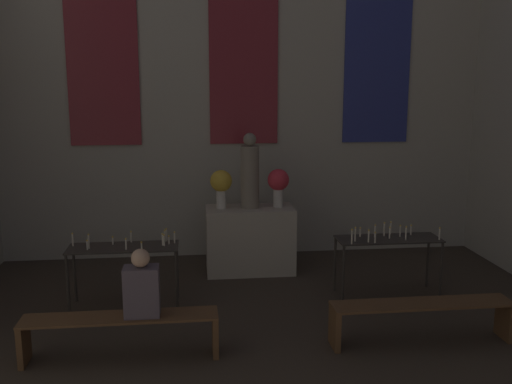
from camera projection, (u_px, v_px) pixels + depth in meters
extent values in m
cube|color=#B2AD9E|center=(243.00, 78.00, 9.14)|extent=(8.04, 0.12, 5.83)
cube|color=maroon|center=(101.00, 39.00, 8.71)|extent=(1.09, 0.03, 3.26)
cube|color=maroon|center=(244.00, 40.00, 8.95)|extent=(1.09, 0.03, 3.26)
cube|color=navy|center=(378.00, 41.00, 9.20)|extent=(1.09, 0.03, 3.26)
cube|color=#BCB29E|center=(250.00, 240.00, 8.63)|extent=(1.32, 0.66, 0.99)
cylinder|color=gray|center=(250.00, 177.00, 8.45)|extent=(0.27, 0.27, 0.93)
sphere|color=gray|center=(250.00, 140.00, 8.34)|extent=(0.19, 0.19, 0.19)
cylinder|color=beige|center=(221.00, 198.00, 8.46)|extent=(0.15, 0.15, 0.30)
sphere|color=gold|center=(221.00, 181.00, 8.41)|extent=(0.32, 0.32, 0.32)
cylinder|color=beige|center=(278.00, 197.00, 8.55)|extent=(0.15, 0.15, 0.30)
sphere|color=#DB3342|center=(278.00, 180.00, 8.50)|extent=(0.32, 0.32, 0.32)
cube|color=#332D28|center=(123.00, 247.00, 7.23)|extent=(1.39, 0.49, 0.02)
cylinder|color=#332D28|center=(68.00, 285.00, 7.02)|extent=(0.04, 0.04, 0.77)
cylinder|color=#332D28|center=(177.00, 281.00, 7.17)|extent=(0.04, 0.04, 0.77)
cylinder|color=#332D28|center=(75.00, 273.00, 7.45)|extent=(0.04, 0.04, 0.77)
cylinder|color=#332D28|center=(177.00, 270.00, 7.59)|extent=(0.04, 0.04, 0.77)
cylinder|color=silver|center=(142.00, 247.00, 7.05)|extent=(0.02, 0.02, 0.09)
sphere|color=#F9CC4C|center=(141.00, 242.00, 7.04)|extent=(0.02, 0.02, 0.02)
cylinder|color=silver|center=(175.00, 238.00, 7.38)|extent=(0.02, 0.02, 0.13)
sphere|color=#F9CC4C|center=(174.00, 232.00, 7.37)|extent=(0.02, 0.02, 0.02)
cylinder|color=silver|center=(131.00, 237.00, 7.42)|extent=(0.02, 0.02, 0.13)
sphere|color=#F9CC4C|center=(131.00, 232.00, 7.40)|extent=(0.02, 0.02, 0.02)
cylinder|color=silver|center=(87.00, 246.00, 7.08)|extent=(0.02, 0.02, 0.11)
sphere|color=#F9CC4C|center=(87.00, 241.00, 7.07)|extent=(0.02, 0.02, 0.02)
cylinder|color=silver|center=(126.00, 245.00, 7.09)|extent=(0.02, 0.02, 0.13)
sphere|color=#F9CC4C|center=(126.00, 239.00, 7.08)|extent=(0.02, 0.02, 0.02)
cylinder|color=silver|center=(166.00, 235.00, 7.46)|extent=(0.02, 0.02, 0.15)
sphere|color=#F9CC4C|center=(166.00, 229.00, 7.45)|extent=(0.02, 0.02, 0.02)
cylinder|color=silver|center=(169.00, 241.00, 7.33)|extent=(0.02, 0.02, 0.09)
sphere|color=#F9CC4C|center=(169.00, 236.00, 7.32)|extent=(0.02, 0.02, 0.02)
cylinder|color=silver|center=(73.00, 240.00, 7.24)|extent=(0.02, 0.02, 0.15)
sphere|color=#F9CC4C|center=(72.00, 234.00, 7.22)|extent=(0.02, 0.02, 0.02)
cylinder|color=silver|center=(113.00, 241.00, 7.31)|extent=(0.02, 0.02, 0.09)
sphere|color=#F9CC4C|center=(113.00, 237.00, 7.30)|extent=(0.02, 0.02, 0.02)
cylinder|color=silver|center=(164.00, 241.00, 7.26)|extent=(0.02, 0.02, 0.13)
sphere|color=#F9CC4C|center=(164.00, 235.00, 7.24)|extent=(0.02, 0.02, 0.02)
cylinder|color=silver|center=(162.00, 240.00, 7.26)|extent=(0.02, 0.02, 0.14)
sphere|color=#F9CC4C|center=(162.00, 234.00, 7.25)|extent=(0.02, 0.02, 0.02)
cylinder|color=silver|center=(89.00, 242.00, 7.12)|extent=(0.02, 0.02, 0.17)
sphere|color=#F9CC4C|center=(88.00, 235.00, 7.10)|extent=(0.02, 0.02, 0.02)
cylinder|color=silver|center=(165.00, 236.00, 7.44)|extent=(0.02, 0.02, 0.14)
sphere|color=#F9CC4C|center=(165.00, 230.00, 7.42)|extent=(0.02, 0.02, 0.02)
cube|color=#332D28|center=(388.00, 239.00, 7.62)|extent=(1.39, 0.49, 0.02)
cylinder|color=#332D28|center=(343.00, 274.00, 7.41)|extent=(0.04, 0.04, 0.77)
cylinder|color=#332D28|center=(441.00, 270.00, 7.56)|extent=(0.04, 0.04, 0.77)
cylinder|color=#332D28|center=(335.00, 264.00, 7.84)|extent=(0.04, 0.04, 0.77)
cylinder|color=#332D28|center=(428.00, 260.00, 7.99)|extent=(0.04, 0.04, 0.77)
cylinder|color=silver|center=(352.00, 237.00, 7.33)|extent=(0.02, 0.02, 0.18)
sphere|color=#F9CC4C|center=(352.00, 230.00, 7.31)|extent=(0.02, 0.02, 0.02)
cylinder|color=silver|center=(355.00, 235.00, 7.45)|extent=(0.02, 0.02, 0.17)
sphere|color=#F9CC4C|center=(355.00, 228.00, 7.43)|extent=(0.02, 0.02, 0.02)
cylinder|color=silver|center=(375.00, 238.00, 7.39)|extent=(0.02, 0.02, 0.13)
sphere|color=#F9CC4C|center=(375.00, 233.00, 7.37)|extent=(0.02, 0.02, 0.02)
cylinder|color=silver|center=(384.00, 230.00, 7.71)|extent=(0.02, 0.02, 0.17)
sphere|color=#F9CC4C|center=(384.00, 223.00, 7.69)|extent=(0.02, 0.02, 0.02)
cylinder|color=silver|center=(375.00, 232.00, 7.66)|extent=(0.02, 0.02, 0.15)
sphere|color=#F9CC4C|center=(375.00, 225.00, 7.64)|extent=(0.02, 0.02, 0.02)
cylinder|color=silver|center=(360.00, 233.00, 7.69)|extent=(0.02, 0.02, 0.11)
sphere|color=#F9CC4C|center=(360.00, 228.00, 7.68)|extent=(0.02, 0.02, 0.02)
cylinder|color=silver|center=(369.00, 237.00, 7.41)|extent=(0.02, 0.02, 0.15)
sphere|color=#F9CC4C|center=(369.00, 230.00, 7.39)|extent=(0.02, 0.02, 0.02)
cylinder|color=silver|center=(411.00, 231.00, 7.77)|extent=(0.02, 0.02, 0.12)
sphere|color=#F9CC4C|center=(411.00, 225.00, 7.76)|extent=(0.02, 0.02, 0.02)
cylinder|color=silver|center=(440.00, 234.00, 7.53)|extent=(0.02, 0.02, 0.15)
sphere|color=#F9CC4C|center=(440.00, 228.00, 7.51)|extent=(0.02, 0.02, 0.02)
cylinder|color=silver|center=(406.00, 234.00, 7.52)|extent=(0.02, 0.02, 0.17)
sphere|color=#F9CC4C|center=(406.00, 227.00, 7.50)|extent=(0.02, 0.02, 0.02)
cylinder|color=silver|center=(400.00, 232.00, 7.69)|extent=(0.02, 0.02, 0.14)
sphere|color=#F9CC4C|center=(400.00, 226.00, 7.67)|extent=(0.02, 0.02, 0.02)
cylinder|color=silver|center=(390.00, 233.00, 7.60)|extent=(0.02, 0.02, 0.14)
sphere|color=#F9CC4C|center=(390.00, 227.00, 7.58)|extent=(0.02, 0.02, 0.02)
cylinder|color=silver|center=(391.00, 228.00, 7.82)|extent=(0.02, 0.02, 0.15)
sphere|color=#F9CC4C|center=(391.00, 222.00, 7.81)|extent=(0.02, 0.02, 0.02)
cube|color=brown|center=(120.00, 317.00, 5.88)|extent=(2.01, 0.36, 0.03)
cube|color=brown|center=(24.00, 343.00, 5.81)|extent=(0.06, 0.32, 0.44)
cube|color=brown|center=(215.00, 334.00, 6.03)|extent=(0.06, 0.32, 0.44)
cube|color=brown|center=(422.00, 304.00, 6.24)|extent=(2.01, 0.36, 0.03)
cube|color=brown|center=(335.00, 328.00, 6.17)|extent=(0.06, 0.32, 0.44)
cube|color=brown|center=(505.00, 320.00, 6.39)|extent=(0.06, 0.32, 0.44)
cube|color=#564C56|center=(142.00, 291.00, 5.85)|extent=(0.36, 0.24, 0.52)
sphere|color=tan|center=(140.00, 258.00, 5.78)|extent=(0.19, 0.19, 0.19)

